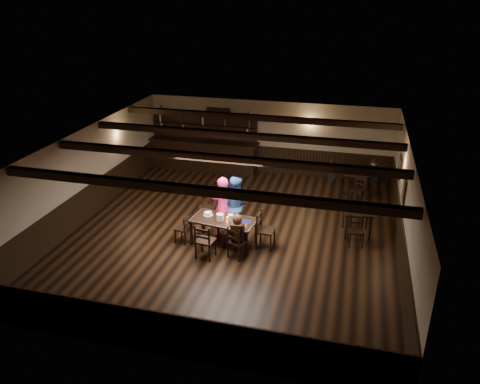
% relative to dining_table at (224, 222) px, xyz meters
% --- Properties ---
extents(ground, '(10.00, 10.00, 0.00)m').
position_rel_dining_table_xyz_m(ground, '(0.08, 0.66, -0.68)').
color(ground, black).
rests_on(ground, ground).
extents(room_shell, '(9.02, 10.02, 2.71)m').
position_rel_dining_table_xyz_m(room_shell, '(0.08, 0.70, 1.06)').
color(room_shell, '#B8AF99').
rests_on(room_shell, ground).
extents(dining_table, '(1.81, 1.08, 0.75)m').
position_rel_dining_table_xyz_m(dining_table, '(0.00, 0.00, 0.00)').
color(dining_table, black).
rests_on(dining_table, ground).
extents(chair_near_left, '(0.50, 0.48, 0.97)m').
position_rel_dining_table_xyz_m(chair_near_left, '(-0.28, -0.84, -0.11)').
color(chair_near_left, black).
rests_on(chair_near_left, ground).
extents(chair_near_right, '(0.54, 0.53, 0.90)m').
position_rel_dining_table_xyz_m(chair_near_right, '(0.49, -0.61, -0.16)').
color(chair_near_right, black).
rests_on(chair_near_right, ground).
extents(chair_end_left, '(0.43, 0.44, 0.82)m').
position_rel_dining_table_xyz_m(chair_end_left, '(-1.05, -0.15, -0.20)').
color(chair_end_left, black).
rests_on(chair_end_left, ground).
extents(chair_end_right, '(0.48, 0.51, 1.02)m').
position_rel_dining_table_xyz_m(chair_end_right, '(1.03, 0.14, -0.09)').
color(chair_end_right, black).
rests_on(chair_end_right, ground).
extents(chair_far_pushed, '(0.44, 0.42, 0.77)m').
position_rel_dining_table_xyz_m(chair_far_pushed, '(-0.99, 1.40, -0.23)').
color(chair_far_pushed, black).
rests_on(chair_far_pushed, ground).
extents(woman_pink, '(0.70, 0.51, 1.77)m').
position_rel_dining_table_xyz_m(woman_pink, '(-0.16, 0.48, 0.20)').
color(woman_pink, '#E62D81').
rests_on(woman_pink, ground).
extents(man_blue, '(0.87, 0.70, 1.72)m').
position_rel_dining_table_xyz_m(man_blue, '(0.11, 0.68, 0.18)').
color(man_blue, navy).
rests_on(man_blue, ground).
extents(seated_person, '(0.32, 0.49, 0.79)m').
position_rel_dining_table_xyz_m(seated_person, '(0.52, -0.56, 0.14)').
color(seated_person, black).
rests_on(seated_person, ground).
extents(cake, '(0.26, 0.26, 0.09)m').
position_rel_dining_table_xyz_m(cake, '(-0.49, 0.15, 0.11)').
color(cake, white).
rests_on(cake, dining_table).
extents(plate_stack_a, '(0.19, 0.19, 0.18)m').
position_rel_dining_table_xyz_m(plate_stack_a, '(-0.08, -0.06, 0.16)').
color(plate_stack_a, white).
rests_on(plate_stack_a, dining_table).
extents(plate_stack_b, '(0.15, 0.15, 0.18)m').
position_rel_dining_table_xyz_m(plate_stack_b, '(0.20, -0.01, 0.16)').
color(plate_stack_b, white).
rests_on(plate_stack_b, dining_table).
extents(tea_light, '(0.05, 0.05, 0.06)m').
position_rel_dining_table_xyz_m(tea_light, '(0.08, 0.08, 0.09)').
color(tea_light, '#A5A8AD').
rests_on(tea_light, dining_table).
extents(salt_shaker, '(0.04, 0.04, 0.10)m').
position_rel_dining_table_xyz_m(salt_shaker, '(0.33, -0.17, 0.12)').
color(salt_shaker, silver).
rests_on(salt_shaker, dining_table).
extents(pepper_shaker, '(0.04, 0.04, 0.09)m').
position_rel_dining_table_xyz_m(pepper_shaker, '(0.36, -0.17, 0.12)').
color(pepper_shaker, '#A5A8AD').
rests_on(pepper_shaker, dining_table).
extents(drink_glass, '(0.06, 0.06, 0.09)m').
position_rel_dining_table_xyz_m(drink_glass, '(0.37, 0.10, 0.12)').
color(drink_glass, silver).
rests_on(drink_glass, dining_table).
extents(menu_red, '(0.30, 0.21, 0.00)m').
position_rel_dining_table_xyz_m(menu_red, '(0.53, -0.20, 0.07)').
color(menu_red, maroon).
rests_on(menu_red, dining_table).
extents(menu_blue, '(0.33, 0.25, 0.00)m').
position_rel_dining_table_xyz_m(menu_blue, '(0.58, 0.03, 0.07)').
color(menu_blue, '#0F0F4D').
rests_on(menu_blue, dining_table).
extents(bar_counter, '(4.27, 0.70, 2.20)m').
position_rel_dining_table_xyz_m(bar_counter, '(-2.36, 5.38, 0.04)').
color(bar_counter, black).
rests_on(bar_counter, ground).
extents(back_table_a, '(0.91, 0.91, 0.75)m').
position_rel_dining_table_xyz_m(back_table_a, '(3.46, 1.49, -0.03)').
color(back_table_a, black).
rests_on(back_table_a, ground).
extents(back_table_b, '(1.02, 1.02, 0.75)m').
position_rel_dining_table_xyz_m(back_table_b, '(3.44, 4.34, -0.03)').
color(back_table_b, black).
rests_on(back_table_b, ground).
extents(bg_patron_left, '(0.22, 0.34, 0.67)m').
position_rel_dining_table_xyz_m(bg_patron_left, '(2.52, 4.37, 0.12)').
color(bg_patron_left, black).
rests_on(bg_patron_left, ground).
extents(bg_patron_right, '(0.31, 0.43, 0.80)m').
position_rel_dining_table_xyz_m(bg_patron_right, '(3.87, 4.48, 0.19)').
color(bg_patron_right, black).
rests_on(bg_patron_right, ground).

